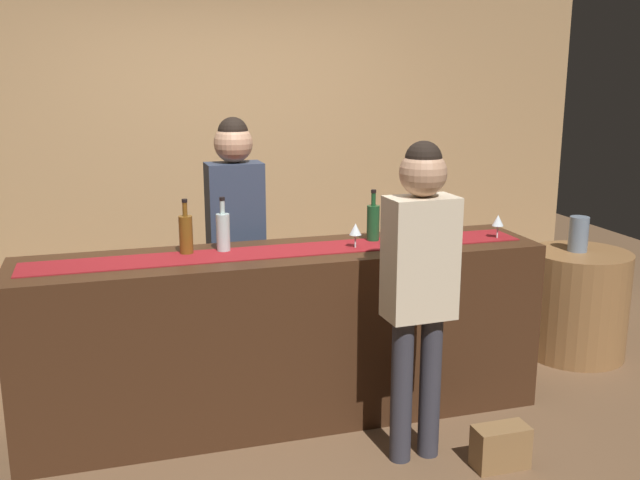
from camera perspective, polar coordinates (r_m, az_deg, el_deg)
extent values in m
plane|color=brown|center=(4.35, -2.66, -13.54)|extent=(10.00, 10.00, 0.00)
cube|color=tan|center=(5.76, -7.46, 8.14)|extent=(6.00, 0.12, 2.90)
cube|color=#3D2314|center=(4.15, -2.73, -7.48)|extent=(2.91, 0.60, 0.98)
cube|color=maroon|center=(4.00, -2.81, -0.85)|extent=(2.76, 0.28, 0.01)
cylinder|color=#B2C6C1|center=(4.00, -7.59, 0.56)|extent=(0.07, 0.07, 0.21)
cylinder|color=#B2C6C1|center=(3.98, -7.65, 2.56)|extent=(0.03, 0.03, 0.08)
cylinder|color=black|center=(3.97, -7.67, 3.22)|extent=(0.03, 0.03, 0.02)
cylinder|color=brown|center=(3.98, -10.45, 0.37)|extent=(0.07, 0.07, 0.21)
cylinder|color=brown|center=(3.95, -10.53, 2.39)|extent=(0.03, 0.03, 0.08)
cylinder|color=black|center=(3.94, -10.56, 3.05)|extent=(0.03, 0.03, 0.02)
cylinder|color=#194723|center=(4.22, 4.18, 1.30)|extent=(0.07, 0.07, 0.21)
cylinder|color=#194723|center=(4.19, 4.21, 3.20)|extent=(0.03, 0.03, 0.08)
cylinder|color=black|center=(4.18, 4.22, 3.83)|extent=(0.03, 0.03, 0.02)
cylinder|color=silver|center=(4.31, 9.57, 0.00)|extent=(0.06, 0.06, 0.00)
cylinder|color=silver|center=(4.30, 9.59, 0.51)|extent=(0.01, 0.01, 0.08)
cone|color=silver|center=(4.28, 9.63, 1.42)|extent=(0.07, 0.07, 0.06)
cylinder|color=silver|center=(4.41, 13.68, 0.12)|extent=(0.06, 0.06, 0.00)
cylinder|color=silver|center=(4.40, 13.71, 0.62)|extent=(0.01, 0.01, 0.08)
cone|color=silver|center=(4.39, 13.76, 1.51)|extent=(0.07, 0.07, 0.06)
cylinder|color=silver|center=(4.06, 2.77, -0.64)|extent=(0.06, 0.06, 0.00)
cylinder|color=silver|center=(4.05, 2.78, -0.10)|extent=(0.01, 0.01, 0.08)
cone|color=silver|center=(4.04, 2.79, 0.86)|extent=(0.07, 0.07, 0.06)
cylinder|color=#26262B|center=(4.70, -5.47, -6.26)|extent=(0.11, 0.11, 0.78)
cylinder|color=#26262B|center=(4.67, -7.39, -6.44)|extent=(0.11, 0.11, 0.78)
cube|color=#2D384C|center=(4.50, -6.66, 2.10)|extent=(0.35, 0.21, 0.62)
sphere|color=tan|center=(4.43, -6.81, 7.53)|extent=(0.24, 0.24, 0.24)
sphere|color=black|center=(4.43, -6.83, 8.37)|extent=(0.18, 0.18, 0.18)
cylinder|color=#33333D|center=(3.77, 6.40, -11.62)|extent=(0.11, 0.11, 0.76)
cylinder|color=#33333D|center=(3.84, 8.60, -11.23)|extent=(0.11, 0.11, 0.76)
cube|color=beige|center=(3.57, 7.85, -1.41)|extent=(0.35, 0.21, 0.60)
sphere|color=tan|center=(3.49, 8.07, 5.22)|extent=(0.23, 0.23, 0.23)
sphere|color=black|center=(3.48, 8.10, 6.25)|extent=(0.18, 0.18, 0.18)
cylinder|color=olive|center=(5.37, 19.49, -4.70)|extent=(0.68, 0.68, 0.74)
cylinder|color=slate|center=(5.26, 19.58, 0.44)|extent=(0.13, 0.13, 0.24)
cube|color=olive|center=(3.91, 13.95, -15.44)|extent=(0.28, 0.14, 0.22)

